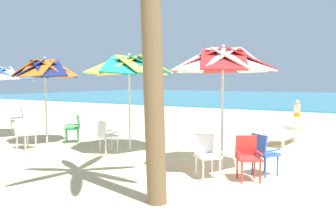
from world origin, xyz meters
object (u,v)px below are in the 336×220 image
plastic_chair_0 (248,155)px  plastic_chair_2 (263,152)px  beachgoer_seated (298,111)px  beach_umbrella_2 (45,70)px  plastic_chair_3 (106,134)px  plastic_chair_6 (19,119)px  plastic_chair_1 (206,153)px  sun_lounger_1 (284,134)px  plastic_chair_5 (25,131)px  beach_umbrella_1 (129,67)px  plastic_chair_4 (74,127)px  beach_umbrella_0 (223,62)px

plastic_chair_0 → plastic_chair_2: bearing=68.6°
beachgoer_seated → beach_umbrella_2: bearing=-113.5°
beach_umbrella_2 → plastic_chair_3: bearing=-2.4°
plastic_chair_6 → beach_umbrella_2: bearing=-19.6°
plastic_chair_1 → beach_umbrella_2: (-5.79, 0.89, 1.78)m
plastic_chair_1 → sun_lounger_1: plastic_chair_1 is taller
plastic_chair_5 → plastic_chair_6: bearing=146.7°
beach_umbrella_1 → sun_lounger_1: bearing=45.6°
plastic_chair_1 → beachgoer_seated: bearing=92.0°
plastic_chair_0 → plastic_chair_4: 6.05m
plastic_chair_4 → beachgoer_seated: (4.70, 11.72, -0.20)m
plastic_chair_5 → beachgoer_seated: 14.13m
beach_umbrella_0 → beachgoer_seated: 12.61m
plastic_chair_2 → plastic_chair_4: (-6.11, 0.74, 0.00)m
plastic_chair_1 → beach_umbrella_2: 6.12m
beach_umbrella_1 → plastic_chair_6: beach_umbrella_1 is taller
beach_umbrella_1 → plastic_chair_1: bearing=-23.7°
plastic_chair_1 → sun_lounger_1: size_ratio=0.39×
beach_umbrella_0 → beachgoer_seated: (-0.51, 12.43, -2.06)m
beach_umbrella_2 → plastic_chair_6: beach_umbrella_2 is taller
plastic_chair_5 → plastic_chair_6: (-2.78, 1.83, 0.00)m
sun_lounger_1 → plastic_chair_1: bearing=-96.6°
plastic_chair_1 → plastic_chair_6: size_ratio=1.00×
plastic_chair_6 → plastic_chair_5: bearing=-33.3°
plastic_chair_2 → beach_umbrella_2: 6.98m
plastic_chair_3 → plastic_chair_4: bearing=161.0°
beach_umbrella_2 → beachgoer_seated: (5.34, 12.25, -1.98)m
plastic_chair_3 → plastic_chair_6: size_ratio=1.00×
plastic_chair_6 → sun_lounger_1: size_ratio=0.39×
plastic_chair_2 → beach_umbrella_2: bearing=178.3°
beach_umbrella_0 → beach_umbrella_2: (-5.84, 0.18, -0.07)m
plastic_chair_1 → plastic_chair_3: bearing=166.5°
beach_umbrella_2 → beachgoer_seated: 13.51m
plastic_chair_6 → plastic_chair_2: bearing=-7.0°
plastic_chair_2 → plastic_chair_6: 9.49m
plastic_chair_5 → plastic_chair_3: bearing=18.0°
plastic_chair_5 → sun_lounger_1: plastic_chair_5 is taller
plastic_chair_3 → plastic_chair_2: bearing=-1.3°
plastic_chair_4 → beach_umbrella_1: bearing=-4.4°
plastic_chair_3 → beach_umbrella_1: bearing=46.4°
beach_umbrella_0 → plastic_chair_5: size_ratio=3.13×
beach_umbrella_1 → plastic_chair_5: bearing=-156.4°
plastic_chair_0 → beach_umbrella_2: bearing=174.3°
plastic_chair_0 → sun_lounger_1: plastic_chair_0 is taller
beach_umbrella_0 → plastic_chair_5: (-5.73, -0.69, -1.85)m
plastic_chair_1 → plastic_chair_5: same height
beach_umbrella_1 → plastic_chair_4: bearing=175.6°
plastic_chair_2 → beachgoer_seated: beachgoer_seated is taller
beach_umbrella_0 → sun_lounger_1: beach_umbrella_0 is taller
plastic_chair_0 → beachgoer_seated: (-1.23, 12.91, -0.20)m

